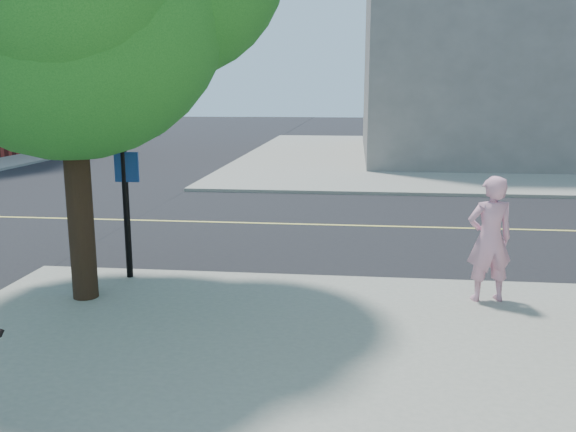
# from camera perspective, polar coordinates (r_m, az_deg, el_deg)

# --- Properties ---
(ground) EXTENTS (140.00, 140.00, 0.00)m
(ground) POSITION_cam_1_polar(r_m,az_deg,el_deg) (11.34, -17.66, -5.27)
(ground) COLOR black
(ground) RESTS_ON ground
(road_ew) EXTENTS (140.00, 9.00, 0.01)m
(road_ew) POSITION_cam_1_polar(r_m,az_deg,el_deg) (15.42, -10.91, -0.50)
(road_ew) COLOR black
(road_ew) RESTS_ON ground
(sidewalk_ne) EXTENTS (29.00, 25.00, 0.12)m
(sidewalk_ne) POSITION_cam_1_polar(r_m,az_deg,el_deg) (32.78, 22.35, 5.30)
(sidewalk_ne) COLOR gray
(sidewalk_ne) RESTS_ON ground
(filler_ne) EXTENTS (18.00, 16.00, 14.00)m
(filler_ne) POSITION_cam_1_polar(r_m,az_deg,el_deg) (33.48, 23.94, 17.43)
(filler_ne) COLOR slate
(filler_ne) RESTS_ON sidewalk_ne
(man_on_phone) EXTENTS (0.77, 0.58, 1.89)m
(man_on_phone) POSITION_cam_1_polar(r_m,az_deg,el_deg) (9.37, 18.60, -2.09)
(man_on_phone) COLOR pink
(man_on_phone) RESTS_ON sidewalk_se
(signal_pole) EXTENTS (3.33, 0.38, 3.76)m
(signal_pole) POSITION_cam_1_polar(r_m,az_deg,el_deg) (10.97, -24.70, 10.56)
(signal_pole) COLOR black
(signal_pole) RESTS_ON sidewalk_se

